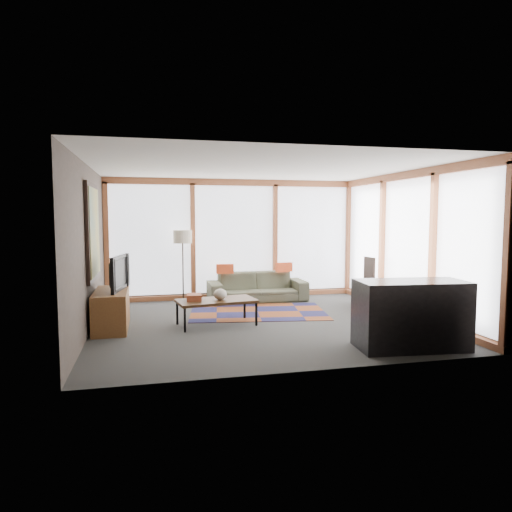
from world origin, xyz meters
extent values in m
plane|color=#292826|center=(0.00, 0.00, 0.00)|extent=(5.50, 5.50, 0.00)
cube|color=#3D342E|center=(-2.75, 0.00, 1.30)|extent=(0.04, 5.00, 2.60)
cube|color=#3D342E|center=(0.00, -2.50, 1.30)|extent=(5.50, 0.04, 2.60)
cube|color=silver|center=(0.00, 0.00, 2.60)|extent=(5.50, 5.00, 0.04)
cube|color=white|center=(0.00, 2.47, 1.30)|extent=(5.30, 0.02, 2.35)
cube|color=white|center=(2.72, 0.00, 1.30)|extent=(0.02, 4.80, 2.35)
cube|color=black|center=(-2.71, 0.30, 1.55)|extent=(0.05, 1.35, 1.55)
cube|color=gold|center=(-2.69, 0.30, 1.55)|extent=(0.02, 1.20, 1.40)
cube|color=brown|center=(0.13, 0.81, 0.01)|extent=(2.72, 1.97, 0.01)
imported|color=#3B4030|center=(0.39, 1.95, 0.30)|extent=(2.08, 0.82, 0.60)
cube|color=#CD4620|center=(-0.30, 1.96, 0.70)|extent=(0.37, 0.12, 0.20)
cube|color=#CD4620|center=(0.99, 1.97, 0.70)|extent=(0.37, 0.18, 0.20)
cube|color=#994629|center=(-1.13, 0.03, 0.48)|extent=(0.26, 0.32, 0.10)
ellipsoid|color=beige|center=(-0.71, -0.04, 0.52)|extent=(0.24, 0.24, 0.19)
ellipsoid|color=black|center=(2.44, -0.39, 0.57)|extent=(0.22, 0.22, 0.10)
ellipsoid|color=black|center=(2.38, 0.04, 0.55)|extent=(0.16, 0.16, 0.08)
cube|color=black|center=(2.50, 0.99, 0.75)|extent=(0.08, 0.35, 0.46)
cube|color=brown|center=(-2.44, 0.13, 0.31)|extent=(0.51, 1.23, 0.62)
imported|color=black|center=(-2.39, 0.17, 0.90)|extent=(0.32, 0.98, 0.56)
cube|color=black|center=(1.62, -1.93, 0.46)|extent=(1.53, 0.83, 0.93)
camera|label=1|loc=(-1.83, -7.40, 1.80)|focal=32.00mm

